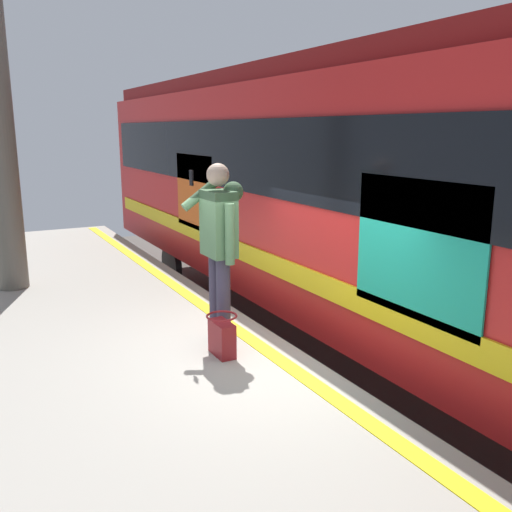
# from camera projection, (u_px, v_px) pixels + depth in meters

# --- Properties ---
(ground_plane) EXTENTS (23.94, 23.94, 0.00)m
(ground_plane) POSITION_uv_depth(u_px,v_px,m) (293.00, 443.00, 5.74)
(ground_plane) COLOR #4C4742
(platform) EXTENTS (15.96, 4.95, 1.06)m
(platform) POSITION_uv_depth(u_px,v_px,m) (33.00, 463.00, 4.49)
(platform) COLOR #9E998E
(platform) RESTS_ON ground
(safety_line) EXTENTS (15.64, 0.16, 0.01)m
(safety_line) POSITION_uv_depth(u_px,v_px,m) (268.00, 352.00, 5.37)
(safety_line) COLOR yellow
(safety_line) RESTS_ON platform
(track_rail_near) EXTENTS (20.75, 0.08, 0.16)m
(track_rail_near) POSITION_uv_depth(u_px,v_px,m) (381.00, 410.00, 6.25)
(track_rail_near) COLOR slate
(track_rail_near) RESTS_ON ground
(track_rail_far) EXTENTS (20.75, 0.08, 0.16)m
(track_rail_far) POSITION_uv_depth(u_px,v_px,m) (470.00, 383.00, 6.91)
(track_rail_far) COLOR slate
(track_rail_far) RESTS_ON ground
(train_carriage) EXTENTS (13.64, 2.84, 3.81)m
(train_carriage) POSITION_uv_depth(u_px,v_px,m) (367.00, 186.00, 7.16)
(train_carriage) COLOR red
(train_carriage) RESTS_ON ground
(passenger) EXTENTS (0.57, 0.55, 1.78)m
(passenger) POSITION_uv_depth(u_px,v_px,m) (220.00, 238.00, 5.43)
(passenger) COLOR #383347
(passenger) RESTS_ON platform
(handbag) EXTENTS (0.32, 0.30, 0.40)m
(handbag) POSITION_uv_depth(u_px,v_px,m) (222.00, 336.00, 5.26)
(handbag) COLOR maroon
(handbag) RESTS_ON platform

